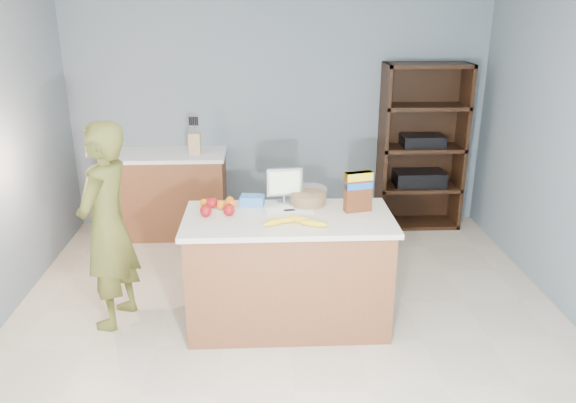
{
  "coord_description": "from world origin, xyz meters",
  "views": [
    {
      "loc": [
        -0.18,
        -3.58,
        2.41
      ],
      "look_at": [
        0.0,
        0.35,
        1.0
      ],
      "focal_mm": 35.0,
      "sensor_mm": 36.0,
      "label": 1
    }
  ],
  "objects_px": {
    "person": "(107,227)",
    "shelving_unit": "(420,150)",
    "cereal_box": "(358,189)",
    "counter_peninsula": "(288,275)",
    "tv": "(284,183)"
  },
  "relations": [
    {
      "from": "counter_peninsula",
      "to": "shelving_unit",
      "type": "bearing_deg",
      "value": 52.89
    },
    {
      "from": "counter_peninsula",
      "to": "shelving_unit",
      "type": "height_order",
      "value": "shelving_unit"
    },
    {
      "from": "counter_peninsula",
      "to": "tv",
      "type": "bearing_deg",
      "value": 93.03
    },
    {
      "from": "tv",
      "to": "counter_peninsula",
      "type": "bearing_deg",
      "value": -86.97
    },
    {
      "from": "person",
      "to": "cereal_box",
      "type": "distance_m",
      "value": 1.91
    },
    {
      "from": "person",
      "to": "tv",
      "type": "distance_m",
      "value": 1.39
    },
    {
      "from": "counter_peninsula",
      "to": "person",
      "type": "bearing_deg",
      "value": 176.01
    },
    {
      "from": "counter_peninsula",
      "to": "person",
      "type": "height_order",
      "value": "person"
    },
    {
      "from": "person",
      "to": "tv",
      "type": "bearing_deg",
      "value": 113.87
    },
    {
      "from": "cereal_box",
      "to": "shelving_unit",
      "type": "bearing_deg",
      "value": 62.49
    },
    {
      "from": "person",
      "to": "counter_peninsula",
      "type": "bearing_deg",
      "value": 100.99
    },
    {
      "from": "shelving_unit",
      "to": "counter_peninsula",
      "type": "bearing_deg",
      "value": -127.11
    },
    {
      "from": "tv",
      "to": "person",
      "type": "bearing_deg",
      "value": -171.11
    },
    {
      "from": "shelving_unit",
      "to": "tv",
      "type": "bearing_deg",
      "value": -131.94
    },
    {
      "from": "person",
      "to": "shelving_unit",
      "type": "bearing_deg",
      "value": 138.83
    }
  ]
}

